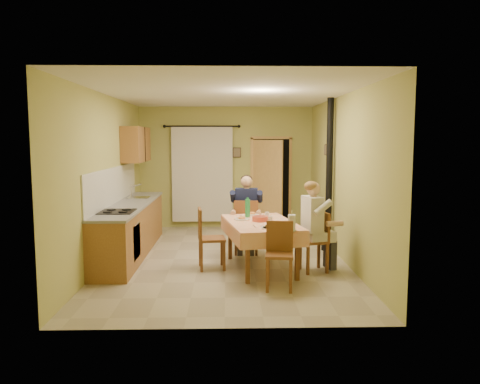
{
  "coord_description": "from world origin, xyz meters",
  "views": [
    {
      "loc": [
        0.04,
        -7.9,
        2.05
      ],
      "look_at": [
        0.25,
        0.1,
        1.15
      ],
      "focal_mm": 35.0,
      "sensor_mm": 36.0,
      "label": 1
    }
  ],
  "objects_px": {
    "dining_table": "(261,245)",
    "chair_far": "(246,238)",
    "chair_left": "(211,251)",
    "stove_flue": "(329,195)",
    "man_far": "(246,205)",
    "man_right": "(314,216)",
    "chair_right": "(314,253)",
    "chair_near": "(279,269)"
  },
  "relations": [
    {
      "from": "chair_far",
      "to": "chair_left",
      "type": "height_order",
      "value": "chair_far"
    },
    {
      "from": "chair_left",
      "to": "man_right",
      "type": "height_order",
      "value": "man_right"
    },
    {
      "from": "man_far",
      "to": "man_right",
      "type": "bearing_deg",
      "value": -45.68
    },
    {
      "from": "chair_right",
      "to": "dining_table",
      "type": "bearing_deg",
      "value": 65.64
    },
    {
      "from": "stove_flue",
      "to": "chair_right",
      "type": "bearing_deg",
      "value": -110.11
    },
    {
      "from": "dining_table",
      "to": "chair_far",
      "type": "relative_size",
      "value": 1.86
    },
    {
      "from": "dining_table",
      "to": "chair_near",
      "type": "relative_size",
      "value": 1.98
    },
    {
      "from": "chair_far",
      "to": "man_far",
      "type": "xyz_separation_m",
      "value": [
        0.0,
        0.01,
        0.59
      ]
    },
    {
      "from": "dining_table",
      "to": "chair_left",
      "type": "distance_m",
      "value": 0.8
    },
    {
      "from": "chair_right",
      "to": "chair_left",
      "type": "relative_size",
      "value": 0.96
    },
    {
      "from": "chair_right",
      "to": "stove_flue",
      "type": "relative_size",
      "value": 0.33
    },
    {
      "from": "man_right",
      "to": "stove_flue",
      "type": "distance_m",
      "value": 1.51
    },
    {
      "from": "chair_left",
      "to": "stove_flue",
      "type": "xyz_separation_m",
      "value": [
        2.13,
        1.2,
        0.73
      ]
    },
    {
      "from": "chair_near",
      "to": "man_far",
      "type": "height_order",
      "value": "man_far"
    },
    {
      "from": "man_far",
      "to": "man_right",
      "type": "relative_size",
      "value": 1.0
    },
    {
      "from": "man_right",
      "to": "man_far",
      "type": "bearing_deg",
      "value": 26.85
    },
    {
      "from": "chair_far",
      "to": "chair_left",
      "type": "relative_size",
      "value": 1.01
    },
    {
      "from": "dining_table",
      "to": "chair_near",
      "type": "xyz_separation_m",
      "value": [
        0.18,
        -1.02,
        -0.09
      ]
    },
    {
      "from": "chair_left",
      "to": "man_right",
      "type": "bearing_deg",
      "value": 75.9
    },
    {
      "from": "chair_left",
      "to": "man_far",
      "type": "height_order",
      "value": "man_far"
    },
    {
      "from": "chair_right",
      "to": "man_right",
      "type": "distance_m",
      "value": 0.59
    },
    {
      "from": "chair_near",
      "to": "chair_right",
      "type": "distance_m",
      "value": 1.07
    },
    {
      "from": "dining_table",
      "to": "man_far",
      "type": "height_order",
      "value": "man_far"
    },
    {
      "from": "chair_far",
      "to": "chair_near",
      "type": "bearing_deg",
      "value": -75.27
    },
    {
      "from": "chair_near",
      "to": "stove_flue",
      "type": "height_order",
      "value": "stove_flue"
    },
    {
      "from": "man_far",
      "to": "chair_left",
      "type": "bearing_deg",
      "value": -116.99
    },
    {
      "from": "chair_left",
      "to": "stove_flue",
      "type": "bearing_deg",
      "value": 112.54
    },
    {
      "from": "dining_table",
      "to": "chair_left",
      "type": "bearing_deg",
      "value": 167.47
    },
    {
      "from": "man_far",
      "to": "stove_flue",
      "type": "relative_size",
      "value": 0.5
    },
    {
      "from": "stove_flue",
      "to": "dining_table",
      "type": "bearing_deg",
      "value": -137.19
    },
    {
      "from": "dining_table",
      "to": "chair_far",
      "type": "height_order",
      "value": "chair_far"
    },
    {
      "from": "stove_flue",
      "to": "chair_left",
      "type": "bearing_deg",
      "value": -150.58
    },
    {
      "from": "chair_far",
      "to": "chair_right",
      "type": "relative_size",
      "value": 1.06
    },
    {
      "from": "stove_flue",
      "to": "man_far",
      "type": "bearing_deg",
      "value": -172.16
    },
    {
      "from": "dining_table",
      "to": "chair_left",
      "type": "relative_size",
      "value": 1.88
    },
    {
      "from": "chair_left",
      "to": "man_far",
      "type": "xyz_separation_m",
      "value": [
        0.61,
        0.99,
        0.59
      ]
    },
    {
      "from": "man_far",
      "to": "stove_flue",
      "type": "bearing_deg",
      "value": 12.24
    },
    {
      "from": "dining_table",
      "to": "chair_far",
      "type": "xyz_separation_m",
      "value": [
        -0.19,
        1.01,
        -0.09
      ]
    },
    {
      "from": "chair_far",
      "to": "stove_flue",
      "type": "distance_m",
      "value": 1.71
    },
    {
      "from": "man_right",
      "to": "dining_table",
      "type": "bearing_deg",
      "value": 65.29
    },
    {
      "from": "chair_right",
      "to": "stove_flue",
      "type": "bearing_deg",
      "value": -33.18
    },
    {
      "from": "man_far",
      "to": "chair_right",
      "type": "bearing_deg",
      "value": -45.27
    }
  ]
}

